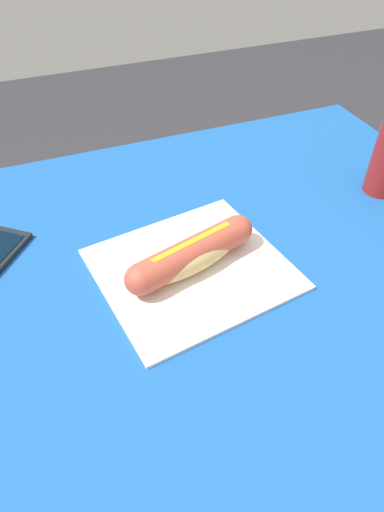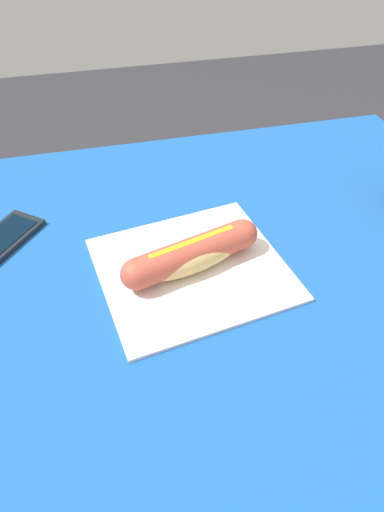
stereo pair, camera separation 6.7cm
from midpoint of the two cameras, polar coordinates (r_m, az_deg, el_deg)
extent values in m
plane|color=#2D2D33|center=(1.36, 3.52, -25.95)|extent=(6.00, 6.00, 0.00)
cylinder|color=brown|center=(1.20, -19.41, -8.62)|extent=(0.07, 0.07, 0.74)
cylinder|color=brown|center=(1.32, 17.42, -2.10)|extent=(0.07, 0.07, 0.74)
cube|color=brown|center=(0.70, 6.10, -3.14)|extent=(0.97, 0.79, 0.03)
cube|color=#19519E|center=(0.69, 6.20, -2.17)|extent=(1.03, 0.85, 0.00)
cube|color=silver|center=(0.69, 2.78, -1.78)|extent=(0.31, 0.29, 0.01)
ellipsoid|color=#DBB26B|center=(0.67, 2.86, -0.11)|extent=(0.18, 0.10, 0.05)
cylinder|color=#BC4C38|center=(0.66, 2.88, 0.25)|extent=(0.19, 0.09, 0.05)
sphere|color=#BC4C38|center=(0.71, 9.17, 2.70)|extent=(0.05, 0.05, 0.05)
sphere|color=#BC4C38|center=(0.63, -4.14, -2.48)|extent=(0.05, 0.05, 0.05)
cube|color=yellow|center=(0.65, 2.94, 1.61)|extent=(0.13, 0.04, 0.00)
cube|color=black|center=(0.78, -20.84, 1.67)|extent=(0.14, 0.15, 0.01)
cube|color=black|center=(0.78, -20.94, 1.96)|extent=(0.12, 0.13, 0.00)
camera|label=1|loc=(0.03, -87.13, 2.67)|focal=31.55mm
camera|label=2|loc=(0.03, 92.87, -2.67)|focal=31.55mm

